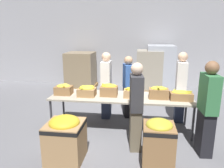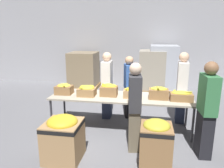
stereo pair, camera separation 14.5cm
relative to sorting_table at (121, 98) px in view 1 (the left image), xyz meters
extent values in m
plane|color=slate|center=(0.00, 0.00, -0.75)|extent=(30.00, 30.00, 0.00)
cube|color=#A8A8AD|center=(0.00, 4.16, 1.25)|extent=(16.00, 0.08, 4.00)
cube|color=#B2A893|center=(0.00, 0.00, 0.02)|extent=(3.18, 0.90, 0.04)
cylinder|color=#38383D|center=(-1.53, -0.39, -0.37)|extent=(0.05, 0.05, 0.76)
cylinder|color=#38383D|center=(1.53, -0.39, -0.37)|extent=(0.05, 0.05, 0.76)
cylinder|color=#38383D|center=(-1.53, 0.39, -0.37)|extent=(0.05, 0.05, 0.76)
cylinder|color=#38383D|center=(1.53, 0.39, -0.37)|extent=(0.05, 0.05, 0.76)
cube|color=olive|center=(-1.33, -0.05, 0.14)|extent=(0.38, 0.29, 0.20)
ellipsoid|color=yellow|center=(-1.33, -0.05, 0.25)|extent=(0.31, 0.26, 0.09)
ellipsoid|color=yellow|center=(-1.34, 0.01, 0.28)|extent=(0.14, 0.11, 0.04)
ellipsoid|color=yellow|center=(-1.30, -0.13, 0.28)|extent=(0.14, 0.21, 0.06)
cube|color=#A37A4C|center=(-0.77, -0.09, 0.13)|extent=(0.39, 0.32, 0.18)
ellipsoid|color=gold|center=(-0.77, -0.09, 0.23)|extent=(0.35, 0.29, 0.11)
ellipsoid|color=gold|center=(-0.67, -0.04, 0.27)|extent=(0.18, 0.15, 0.06)
ellipsoid|color=gold|center=(-0.87, -0.10, 0.27)|extent=(0.12, 0.15, 0.06)
ellipsoid|color=gold|center=(-0.83, -0.18, 0.26)|extent=(0.10, 0.21, 0.04)
cube|color=olive|center=(-0.27, -0.01, 0.16)|extent=(0.38, 0.27, 0.22)
ellipsoid|color=yellow|center=(-0.27, -0.01, 0.27)|extent=(0.35, 0.22, 0.11)
ellipsoid|color=yellow|center=(-0.32, 0.01, 0.31)|extent=(0.14, 0.14, 0.06)
ellipsoid|color=yellow|center=(-0.39, -0.03, 0.31)|extent=(0.15, 0.18, 0.04)
cube|color=tan|center=(0.26, -0.05, 0.13)|extent=(0.39, 0.27, 0.17)
ellipsoid|color=yellow|center=(0.26, -0.05, 0.22)|extent=(0.35, 0.22, 0.09)
ellipsoid|color=yellow|center=(0.22, -0.09, 0.25)|extent=(0.19, 0.10, 0.04)
ellipsoid|color=yellow|center=(0.19, -0.09, 0.25)|extent=(0.19, 0.15, 0.05)
ellipsoid|color=yellow|center=(0.22, -0.09, 0.26)|extent=(0.21, 0.14, 0.05)
cube|color=olive|center=(0.83, -0.05, 0.15)|extent=(0.42, 0.26, 0.21)
ellipsoid|color=gold|center=(0.83, -0.05, 0.27)|extent=(0.36, 0.21, 0.09)
ellipsoid|color=gold|center=(0.85, 0.01, 0.29)|extent=(0.15, 0.14, 0.04)
ellipsoid|color=gold|center=(0.81, -0.10, 0.31)|extent=(0.08, 0.19, 0.04)
ellipsoid|color=gold|center=(0.80, -0.08, 0.31)|extent=(0.06, 0.22, 0.04)
cube|color=olive|center=(1.30, -0.10, 0.12)|extent=(0.47, 0.27, 0.16)
ellipsoid|color=gold|center=(1.30, -0.10, 0.21)|extent=(0.42, 0.22, 0.09)
ellipsoid|color=gold|center=(1.16, -0.03, 0.24)|extent=(0.12, 0.20, 0.05)
ellipsoid|color=gold|center=(1.44, -0.15, 0.25)|extent=(0.18, 0.09, 0.04)
cube|color=#2D3856|center=(1.42, 0.68, -0.34)|extent=(0.25, 0.41, 0.83)
cube|color=silver|center=(1.42, 0.68, 0.42)|extent=(0.27, 0.49, 0.68)
sphere|color=#DBAD89|center=(1.42, 0.68, 0.88)|extent=(0.23, 0.23, 0.23)
cube|color=#6B604C|center=(0.36, -0.81, -0.35)|extent=(0.25, 0.40, 0.80)
cube|color=#333338|center=(0.36, -0.81, 0.38)|extent=(0.28, 0.48, 0.66)
sphere|color=beige|center=(0.36, -0.81, 0.82)|extent=(0.23, 0.23, 0.23)
cube|color=black|center=(0.10, 0.81, -0.37)|extent=(0.29, 0.40, 0.76)
cube|color=#2D5199|center=(0.10, 0.81, 0.33)|extent=(0.32, 0.47, 0.63)
sphere|color=tan|center=(0.10, 0.81, 0.75)|extent=(0.22, 0.22, 0.22)
cube|color=black|center=(1.64, -0.84, -0.34)|extent=(0.24, 0.41, 0.83)
cube|color=#387A47|center=(1.64, -0.84, 0.42)|extent=(0.26, 0.48, 0.69)
sphere|color=#896042|center=(1.64, -0.84, 0.88)|extent=(0.23, 0.23, 0.23)
cube|color=#2D3856|center=(-0.45, 0.67, -0.35)|extent=(0.22, 0.39, 0.81)
cube|color=silver|center=(-0.45, 0.67, 0.40)|extent=(0.24, 0.46, 0.67)
sphere|color=#DBAD89|center=(-0.45, 0.67, 0.85)|extent=(0.23, 0.23, 0.23)
cube|color=tan|center=(-0.85, -1.39, -0.40)|extent=(0.63, 0.63, 0.70)
cube|color=black|center=(-0.85, -1.39, -0.10)|extent=(0.63, 0.63, 0.07)
ellipsoid|color=gold|center=(-0.85, -1.39, -0.04)|extent=(0.53, 0.53, 0.22)
cube|color=olive|center=(0.75, -1.39, -0.37)|extent=(0.51, 0.51, 0.76)
cube|color=black|center=(0.75, -1.39, -0.05)|extent=(0.51, 0.51, 0.07)
ellipsoid|color=gold|center=(0.75, -1.39, 0.02)|extent=(0.43, 0.43, 0.18)
cube|color=olive|center=(0.73, 3.36, -0.69)|extent=(1.00, 1.00, 0.13)
cube|color=#A39984|center=(0.73, 3.36, 0.07)|extent=(0.92, 0.92, 1.39)
cube|color=olive|center=(1.14, 3.46, -0.69)|extent=(1.07, 1.07, 0.13)
cube|color=#B2B7C1|center=(1.14, 3.46, 0.16)|extent=(0.98, 0.98, 1.57)
cube|color=olive|center=(-1.90, 3.40, -0.69)|extent=(1.13, 1.13, 0.13)
cube|color=#897556|center=(-1.90, 3.40, 0.02)|extent=(1.04, 1.04, 1.28)
camera|label=1|loc=(0.43, -4.72, 1.52)|focal=35.00mm
camera|label=2|loc=(0.58, -4.70, 1.52)|focal=35.00mm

